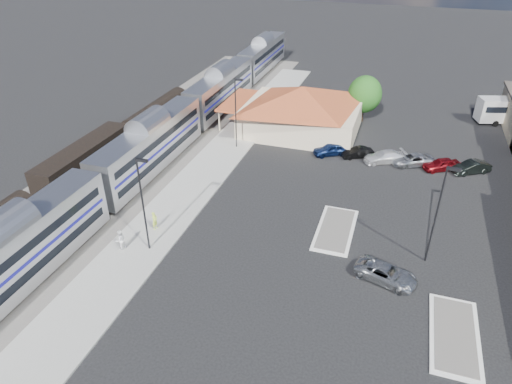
% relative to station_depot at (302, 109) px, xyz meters
% --- Properties ---
extents(ground, '(280.00, 280.00, 0.00)m').
position_rel_station_depot_xyz_m(ground, '(4.56, -24.00, -3.13)').
color(ground, black).
rests_on(ground, ground).
extents(railbed, '(16.00, 100.00, 0.12)m').
position_rel_station_depot_xyz_m(railbed, '(-16.44, -16.00, -3.07)').
color(railbed, '#4C4944').
rests_on(railbed, ground).
extents(platform, '(5.50, 92.00, 0.18)m').
position_rel_station_depot_xyz_m(platform, '(-7.44, -18.00, -3.04)').
color(platform, gray).
rests_on(platform, ground).
extents(passenger_train, '(3.00, 104.00, 5.55)m').
position_rel_station_depot_xyz_m(passenger_train, '(-13.44, -16.65, -0.26)').
color(passenger_train, silver).
rests_on(passenger_train, ground).
extents(freight_cars, '(2.80, 46.00, 4.00)m').
position_rel_station_depot_xyz_m(freight_cars, '(-19.44, -20.65, -1.21)').
color(freight_cars, black).
rests_on(freight_cars, ground).
extents(station_depot, '(18.35, 12.24, 6.20)m').
position_rel_station_depot_xyz_m(station_depot, '(0.00, 0.00, 0.00)').
color(station_depot, beige).
rests_on(station_depot, ground).
extents(traffic_island_south, '(3.30, 7.50, 0.21)m').
position_rel_station_depot_xyz_m(traffic_island_south, '(8.56, -22.00, -3.03)').
color(traffic_island_south, silver).
rests_on(traffic_island_south, ground).
extents(traffic_island_north, '(3.30, 7.50, 0.21)m').
position_rel_station_depot_xyz_m(traffic_island_north, '(18.56, -32.00, -3.03)').
color(traffic_island_north, silver).
rests_on(traffic_island_north, ground).
extents(lamp_plat_s, '(1.08, 0.25, 9.00)m').
position_rel_station_depot_xyz_m(lamp_plat_s, '(-6.34, -30.00, 2.21)').
color(lamp_plat_s, black).
rests_on(lamp_plat_s, ground).
extents(lamp_plat_n, '(1.08, 0.25, 9.00)m').
position_rel_station_depot_xyz_m(lamp_plat_n, '(-6.34, -8.00, 2.21)').
color(lamp_plat_n, black).
rests_on(lamp_plat_n, ground).
extents(lamp_lot, '(1.08, 0.25, 9.00)m').
position_rel_station_depot_xyz_m(lamp_lot, '(16.66, -24.00, 2.21)').
color(lamp_lot, black).
rests_on(lamp_lot, ground).
extents(tree_depot, '(4.71, 4.71, 6.63)m').
position_rel_station_depot_xyz_m(tree_depot, '(7.56, 6.00, 0.89)').
color(tree_depot, '#382314').
rests_on(tree_depot, ground).
extents(suv, '(5.43, 3.66, 1.38)m').
position_rel_station_depot_xyz_m(suv, '(13.51, -27.63, -2.44)').
color(suv, '#9C9FA3').
rests_on(suv, ground).
extents(person_a, '(0.46, 0.68, 1.80)m').
position_rel_station_depot_xyz_m(person_a, '(-7.36, -27.21, -2.05)').
color(person_a, '#C7E346').
rests_on(person_a, platform).
extents(person_b, '(1.02, 1.12, 1.87)m').
position_rel_station_depot_xyz_m(person_b, '(-8.72, -30.81, -2.01)').
color(person_b, white).
rests_on(person_b, platform).
extents(parked_car_a, '(4.63, 3.72, 1.48)m').
position_rel_station_depot_xyz_m(parked_car_a, '(5.28, -6.27, -2.39)').
color(parked_car_a, '#0E1C46').
rests_on(parked_car_a, ground).
extents(parked_car_b, '(4.04, 2.97, 1.27)m').
position_rel_station_depot_xyz_m(parked_car_b, '(8.48, -5.97, -2.50)').
color(parked_car_b, black).
rests_on(parked_car_b, ground).
extents(parked_car_c, '(5.28, 3.96, 1.42)m').
position_rel_station_depot_xyz_m(parked_car_c, '(11.68, -6.27, -2.42)').
color(parked_car_c, white).
rests_on(parked_car_c, ground).
extents(parked_car_d, '(5.44, 4.18, 1.37)m').
position_rel_station_depot_xyz_m(parked_car_d, '(14.88, -5.97, -2.44)').
color(parked_car_d, gray).
rests_on(parked_car_d, ground).
extents(parked_car_e, '(4.52, 3.45, 1.44)m').
position_rel_station_depot_xyz_m(parked_car_e, '(18.08, -6.27, -2.41)').
color(parked_car_e, maroon).
rests_on(parked_car_e, ground).
extents(parked_car_f, '(4.53, 3.59, 1.44)m').
position_rel_station_depot_xyz_m(parked_car_f, '(21.28, -5.97, -2.41)').
color(parked_car_f, black).
rests_on(parked_car_f, ground).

